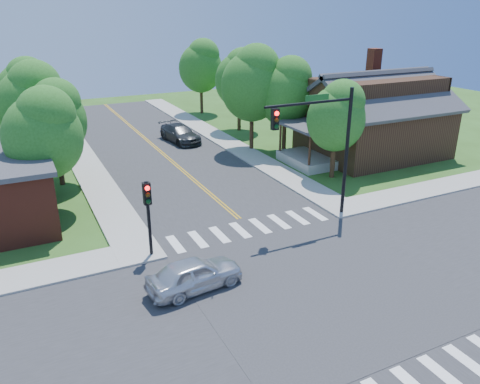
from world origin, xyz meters
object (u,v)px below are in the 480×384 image
signal_mast_ne (323,135)px  car_silver (195,275)px  car_dgrey (180,134)px  signal_pole_nw (148,205)px  house_ne (374,113)px

signal_mast_ne → car_silver: bearing=-157.9°
signal_mast_ne → car_dgrey: signal_mast_ne is taller
car_dgrey → signal_mast_ne: bearing=-93.6°
signal_mast_ne → car_dgrey: 19.35m
car_silver → signal_pole_nw: bearing=6.7°
signal_mast_ne → car_dgrey: bearing=94.3°
signal_mast_ne → signal_pole_nw: bearing=-179.9°
signal_mast_ne → car_silver: size_ratio=1.69×
signal_pole_nw → car_silver: bearing=-76.4°
signal_pole_nw → car_dgrey: bearing=66.7°
signal_mast_ne → house_ne: (11.19, 8.65, -1.52)m
signal_pole_nw → car_silver: (0.85, -3.51, -1.96)m
signal_pole_nw → house_ne: size_ratio=0.29×
signal_mast_ne → car_silver: 10.23m
car_silver → car_dgrey: size_ratio=0.80×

